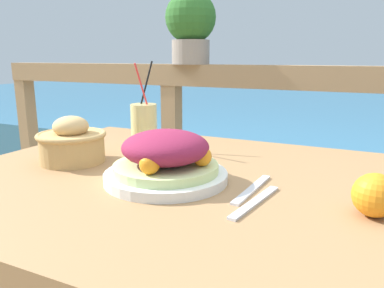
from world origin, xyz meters
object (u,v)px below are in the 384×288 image
(bread_basket, at_px, (72,143))
(potted_plant, at_px, (191,25))
(salad_plate, at_px, (166,160))
(drink_glass, at_px, (144,126))

(bread_basket, height_order, potted_plant, potted_plant)
(salad_plate, distance_m, potted_plant, 0.93)
(potted_plant, bearing_deg, drink_glass, -76.85)
(drink_glass, xyz_separation_m, potted_plant, (-0.14, 0.58, 0.32))
(salad_plate, relative_size, potted_plant, 0.88)
(drink_glass, relative_size, potted_plant, 0.83)
(drink_glass, height_order, potted_plant, potted_plant)
(salad_plate, relative_size, drink_glass, 1.06)
(potted_plant, bearing_deg, salad_plate, -67.65)
(salad_plate, xyz_separation_m, bread_basket, (-0.28, 0.03, 0.00))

